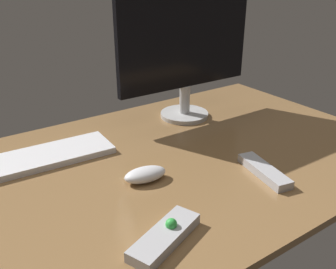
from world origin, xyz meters
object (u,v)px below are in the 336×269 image
at_px(monitor, 186,47).
at_px(media_remote, 165,236).
at_px(keyboard, 34,159).
at_px(tv_remote, 264,171).
at_px(computer_mouse, 145,174).

bearing_deg(monitor, media_remote, -129.61).
relative_size(keyboard, tv_remote, 2.46).
bearing_deg(media_remote, computer_mouse, 46.68).
relative_size(monitor, keyboard, 1.17).
distance_m(computer_mouse, media_remote, 0.24).
relative_size(computer_mouse, media_remote, 0.59).
xyz_separation_m(computer_mouse, tv_remote, (0.27, -0.15, -0.01)).
bearing_deg(computer_mouse, media_remote, -103.78).
xyz_separation_m(monitor, tv_remote, (-0.08, -0.45, -0.24)).
xyz_separation_m(keyboard, media_remote, (0.12, -0.48, 0.00)).
distance_m(monitor, tv_remote, 0.51).
bearing_deg(keyboard, monitor, 6.85).
bearing_deg(media_remote, monitor, 28.49).
relative_size(monitor, computer_mouse, 4.64).
xyz_separation_m(media_remote, tv_remote, (0.36, 0.07, -0.00)).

